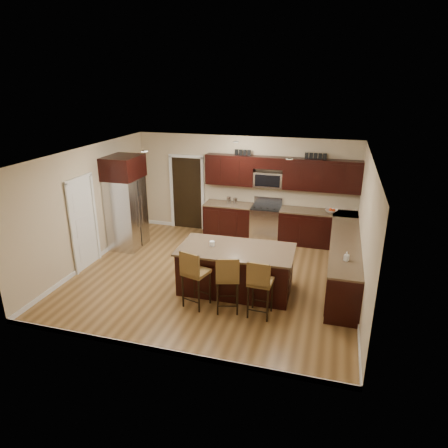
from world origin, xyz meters
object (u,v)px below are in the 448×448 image
(stool_left, at_px, (194,272))
(refrigerator, at_px, (126,202))
(island, at_px, (236,271))
(range, at_px, (266,223))
(stool_mid, at_px, (227,278))
(stool_right, at_px, (260,282))

(stool_left, bearing_deg, refrigerator, 154.77)
(island, bearing_deg, refrigerator, 154.45)
(range, distance_m, island, 2.89)
(range, distance_m, stool_left, 3.81)
(stool_left, distance_m, stool_mid, 0.65)
(refrigerator, bearing_deg, range, 23.74)
(island, bearing_deg, stool_right, -53.82)
(stool_left, relative_size, stool_mid, 1.03)
(stool_left, relative_size, refrigerator, 0.49)
(range, height_order, island, range)
(stool_right, xyz_separation_m, refrigerator, (-3.87, 2.29, 0.50))
(range, distance_m, stool_right, 3.79)
(range, relative_size, island, 0.48)
(island, relative_size, stool_right, 2.07)
(range, relative_size, stool_right, 0.99)
(range, relative_size, refrigerator, 0.47)
(refrigerator, bearing_deg, stool_right, -30.58)
(range, bearing_deg, stool_right, -81.32)
(stool_left, xyz_separation_m, refrigerator, (-2.63, 2.29, 0.49))
(stool_left, height_order, refrigerator, refrigerator)
(stool_mid, bearing_deg, island, 77.93)
(stool_left, relative_size, stool_right, 1.03)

